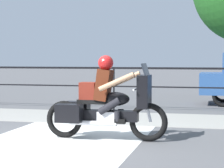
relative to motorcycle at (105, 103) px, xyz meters
The scene contains 5 objects.
ground_plane 1.25m from the motorcycle, 154.18° to the right, with size 120.00×120.00×0.00m, color #565659.
sidewalk_band 3.17m from the motorcycle, 107.67° to the left, with size 44.00×2.40×0.01m, color #99968E.
crosswalk_band 1.20m from the motorcycle, 138.33° to the right, with size 2.91×6.00×0.01m, color silver.
fence_railing 4.79m from the motorcycle, 101.32° to the left, with size 36.00×0.05×1.28m.
motorcycle is the anchor object (origin of this frame).
Camera 1 is at (3.00, -7.50, 1.55)m, focal length 70.00 mm.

